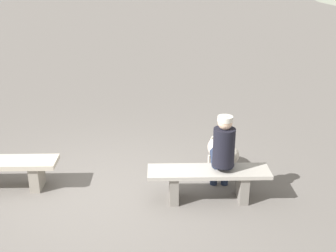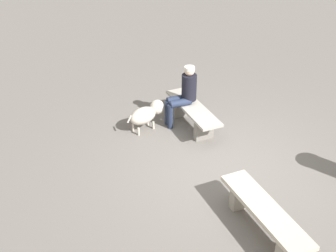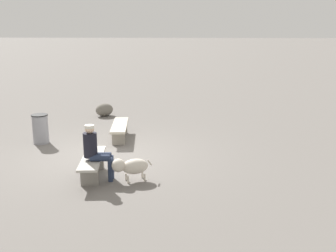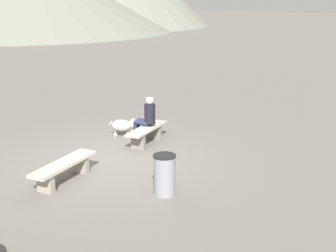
# 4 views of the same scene
# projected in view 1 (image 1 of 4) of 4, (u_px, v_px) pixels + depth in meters

# --- Properties ---
(ground) EXTENTS (210.00, 210.00, 0.06)m
(ground) POSITION_uv_depth(u_px,v_px,m) (101.00, 197.00, 6.13)
(ground) COLOR slate
(bench_right) EXTENTS (1.75, 0.59, 0.47)m
(bench_right) POSITION_uv_depth(u_px,v_px,m) (208.00, 179.00, 5.92)
(bench_right) COLOR gray
(bench_right) RESTS_ON ground
(seated_person) EXTENTS (0.33, 0.64, 1.27)m
(seated_person) POSITION_uv_depth(u_px,v_px,m) (223.00, 150.00, 5.88)
(seated_person) COLOR black
(seated_person) RESTS_ON ground
(dog) EXTENTS (0.55, 0.87, 0.55)m
(dog) POSITION_uv_depth(u_px,v_px,m) (222.00, 151.00, 6.73)
(dog) COLOR beige
(dog) RESTS_ON ground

